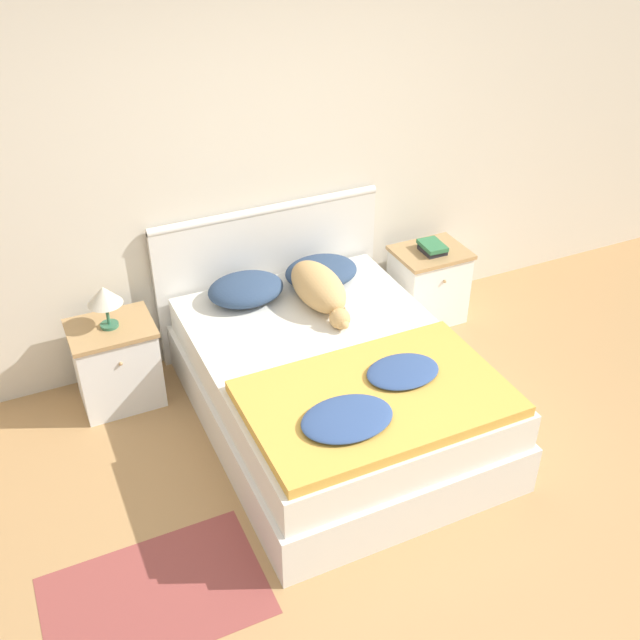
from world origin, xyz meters
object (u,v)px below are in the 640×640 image
at_px(nightstand_left, 117,364).
at_px(book_stack, 432,248).
at_px(table_lamp, 104,297).
at_px(nightstand_right, 428,285).
at_px(bed, 334,388).
at_px(pillow_right, 321,272).
at_px(dog, 319,288).
at_px(pillow_left, 246,289).

distance_m(nightstand_left, book_stack, 2.31).
height_order(book_stack, table_lamp, table_lamp).
bearing_deg(nightstand_left, book_stack, -0.38).
bearing_deg(nightstand_right, bed, -145.94).
height_order(pillow_right, dog, dog).
bearing_deg(book_stack, pillow_right, -179.94).
height_order(pillow_left, table_lamp, table_lamp).
bearing_deg(pillow_left, dog, -29.95).
height_order(nightstand_left, table_lamp, table_lamp).
bearing_deg(table_lamp, pillow_right, -0.71).
relative_size(nightstand_right, pillow_left, 1.14).
distance_m(nightstand_right, pillow_left, 1.45).
xyz_separation_m(nightstand_right, dog, (-1.00, -0.25, 0.37)).
distance_m(pillow_right, table_lamp, 1.42).
xyz_separation_m(bed, table_lamp, (-1.14, 0.77, 0.51)).
xyz_separation_m(nightstand_right, pillow_left, (-1.41, -0.02, 0.33)).
distance_m(nightstand_left, pillow_left, 0.94).
bearing_deg(pillow_left, nightstand_right, 0.65).
height_order(nightstand_left, book_stack, book_stack).
relative_size(bed, nightstand_left, 3.55).
relative_size(nightstand_left, pillow_right, 1.14).
height_order(nightstand_left, nightstand_right, same).
distance_m(bed, dog, 0.66).
height_order(pillow_left, dog, dog).
bearing_deg(bed, nightstand_right, 34.06).
bearing_deg(bed, pillow_right, 70.52).
height_order(bed, book_stack, book_stack).
xyz_separation_m(dog, book_stack, (1.00, 0.24, -0.05)).
bearing_deg(nightstand_left, pillow_left, -1.05).
bearing_deg(pillow_right, dog, -118.09).
bearing_deg(nightstand_left, nightstand_right, 0.00).
distance_m(nightstand_left, nightstand_right, 2.29).
relative_size(pillow_left, book_stack, 2.26).
bearing_deg(dog, book_stack, 13.33).
xyz_separation_m(nightstand_right, table_lamp, (-2.29, 0.00, 0.49)).
bearing_deg(nightstand_left, bed, -34.06).
distance_m(book_stack, table_lamp, 2.29).
distance_m(nightstand_right, dog, 1.10).
relative_size(dog, table_lamp, 2.79).
relative_size(book_stack, table_lamp, 0.79).
distance_m(nightstand_left, pillow_right, 1.45).
relative_size(bed, dog, 2.58).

